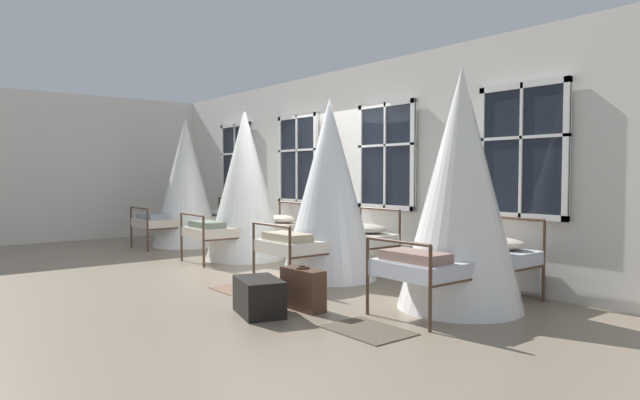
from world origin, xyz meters
name	(u,v)px	position (x,y,z in m)	size (l,w,h in m)	color
ground	(286,267)	(0.00, 0.00, 0.00)	(20.74, 20.74, 0.00)	gray
back_wall_with_windows	(342,166)	(0.00, 1.16, 1.59)	(11.37, 0.10, 3.18)	silver
end_wall_left	(66,168)	(-5.69, -1.81, 1.59)	(0.10, 6.85, 3.18)	silver
window_bank	(337,204)	(0.00, 1.04, 0.95)	(8.01, 0.10, 2.46)	black
cot_first	(186,185)	(-3.39, -0.10, 1.23)	(1.35, 2.01, 2.56)	#4C3323
cot_second	(245,187)	(-1.13, -0.05, 1.23)	(1.35, 2.00, 2.57)	#4C3323
cot_third	(330,192)	(1.14, -0.04, 1.20)	(1.35, 2.01, 2.50)	#4C3323
cot_fourth	(461,193)	(3.37, -0.03, 1.25)	(1.35, 2.00, 2.61)	#4C3323
rug_third	(243,290)	(1.14, -1.43, 0.01)	(0.80, 0.56, 0.01)	brown
rug_fourth	(368,330)	(3.42, -1.43, 0.01)	(0.80, 0.56, 0.01)	brown
suitcase_dark	(303,289)	(2.39, -1.42, 0.22)	(0.57, 0.23, 0.47)	#472D1E
travel_trunk	(259,296)	(2.28, -1.90, 0.19)	(0.64, 0.40, 0.37)	black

